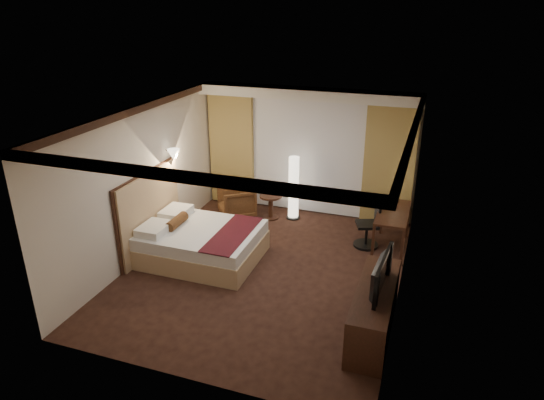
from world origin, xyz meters
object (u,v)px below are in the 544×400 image
(dresser, at_px, (374,310))
(television, at_px, (376,269))
(armchair, at_px, (236,200))
(floor_lamp, at_px, (294,188))
(desk, at_px, (391,230))
(side_table, at_px, (271,207))
(bed, at_px, (202,244))
(office_chair, at_px, (367,223))

(dresser, height_order, television, television)
(armchair, height_order, floor_lamp, floor_lamp)
(desk, xyz_separation_m, television, (0.02, -2.59, 0.63))
(armchair, bearing_deg, dresser, 10.64)
(armchair, bearing_deg, side_table, 62.32)
(armchair, height_order, dresser, armchair)
(side_table, height_order, television, television)
(bed, distance_m, dresser, 3.37)
(office_chair, bearing_deg, dresser, -98.25)
(floor_lamp, relative_size, desk, 1.07)
(floor_lamp, bearing_deg, side_table, -160.84)
(armchair, relative_size, desk, 0.56)
(bed, bearing_deg, television, -19.24)
(armchair, height_order, desk, desk)
(desk, height_order, dresser, desk)
(armchair, relative_size, floor_lamp, 0.52)
(armchair, distance_m, desk, 3.32)
(armchair, xyz_separation_m, desk, (3.29, -0.44, 0.02))
(armchair, relative_size, side_table, 1.37)
(floor_lamp, xyz_separation_m, desk, (2.11, -0.72, -0.31))
(side_table, relative_size, desk, 0.41)
(side_table, height_order, office_chair, office_chair)
(floor_lamp, relative_size, dresser, 0.76)
(office_chair, height_order, television, television)
(armchair, xyz_separation_m, television, (3.31, -3.02, 0.64))
(floor_lamp, bearing_deg, office_chair, -24.78)
(office_chair, xyz_separation_m, dresser, (0.49, -2.54, -0.13))
(bed, relative_size, dresser, 1.10)
(floor_lamp, bearing_deg, dresser, -56.87)
(armchair, relative_size, office_chair, 0.74)
(armchair, distance_m, dresser, 4.51)
(side_table, height_order, desk, desk)
(bed, distance_m, floor_lamp, 2.46)
(dresser, bearing_deg, armchair, 137.85)
(bed, distance_m, desk, 3.47)
(bed, height_order, desk, desk)
(office_chair, relative_size, dresser, 0.53)
(floor_lamp, bearing_deg, armchair, -166.72)
(dresser, bearing_deg, desk, 91.11)
(armchair, distance_m, television, 4.53)
(side_table, height_order, floor_lamp, floor_lamp)
(floor_lamp, height_order, television, floor_lamp)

